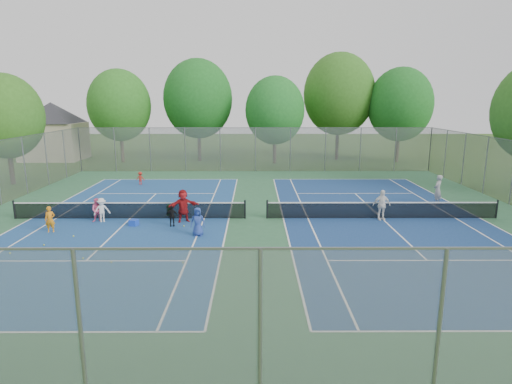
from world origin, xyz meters
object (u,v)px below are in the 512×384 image
instructor (438,190)px  net_right (382,211)px  ball_hopper (170,210)px  net_left (130,211)px  ball_crate (134,223)px

instructor → net_right: bearing=-8.4°
ball_hopper → net_left: bearing=-163.6°
net_left → net_right: size_ratio=1.00×
net_right → ball_hopper: net_right is taller
net_left → ball_crate: size_ratio=32.77×
net_left → instructor: (18.41, 3.22, 0.49)m
net_left → ball_hopper: bearing=16.4°
net_right → ball_crate: bearing=-174.3°
ball_crate → ball_hopper: 2.49m
net_left → net_right: 14.00m
net_right → ball_crate: 13.49m
ball_crate → instructor: (17.83, 4.56, 0.78)m
net_left → ball_hopper: net_left is taller
net_right → instructor: instructor is taller
ball_crate → ball_hopper: size_ratio=0.62×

